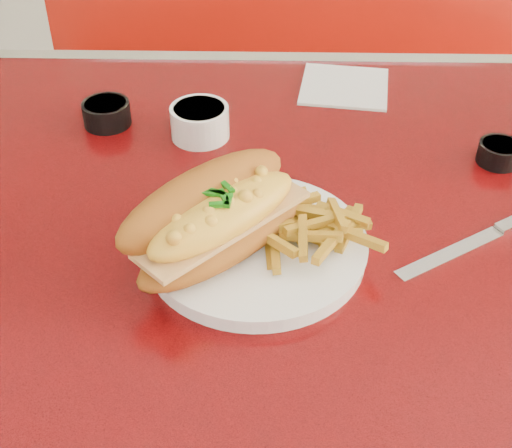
{
  "coord_description": "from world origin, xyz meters",
  "views": [
    {
      "loc": [
        -0.07,
        -0.65,
        1.28
      ],
      "look_at": [
        -0.08,
        -0.07,
        0.81
      ],
      "focal_mm": 50.0,
      "sensor_mm": 36.0,
      "label": 1
    }
  ],
  "objects_px": {
    "dinner_plate": "(256,246)",
    "sauce_cup_right": "(499,152)",
    "diner_table": "(321,311)",
    "fork": "(280,248)",
    "sauce_cup_left": "(106,112)",
    "mac_hoagie": "(216,217)",
    "gravy_ramekin": "(200,121)",
    "booth_bench_far": "(298,165)",
    "knife": "(491,234)"
  },
  "relations": [
    {
      "from": "gravy_ramekin",
      "to": "diner_table",
      "type": "bearing_deg",
      "value": -45.31
    },
    {
      "from": "diner_table",
      "to": "booth_bench_far",
      "type": "distance_m",
      "value": 0.87
    },
    {
      "from": "diner_table",
      "to": "dinner_plate",
      "type": "height_order",
      "value": "dinner_plate"
    },
    {
      "from": "mac_hoagie",
      "to": "knife",
      "type": "bearing_deg",
      "value": -36.8
    },
    {
      "from": "sauce_cup_right",
      "to": "booth_bench_far",
      "type": "bearing_deg",
      "value": 107.35
    },
    {
      "from": "sauce_cup_left",
      "to": "sauce_cup_right",
      "type": "xyz_separation_m",
      "value": [
        0.51,
        -0.08,
        -0.0
      ]
    },
    {
      "from": "dinner_plate",
      "to": "sauce_cup_right",
      "type": "bearing_deg",
      "value": 31.07
    },
    {
      "from": "mac_hoagie",
      "to": "knife",
      "type": "height_order",
      "value": "mac_hoagie"
    },
    {
      "from": "booth_bench_far",
      "to": "knife",
      "type": "xyz_separation_m",
      "value": [
        0.18,
        -0.85,
        0.49
      ]
    },
    {
      "from": "diner_table",
      "to": "gravy_ramekin",
      "type": "bearing_deg",
      "value": 134.69
    },
    {
      "from": "diner_table",
      "to": "knife",
      "type": "xyz_separation_m",
      "value": [
        0.18,
        -0.04,
        0.16
      ]
    },
    {
      "from": "fork",
      "to": "knife",
      "type": "height_order",
      "value": "fork"
    },
    {
      "from": "knife",
      "to": "gravy_ramekin",
      "type": "bearing_deg",
      "value": 116.75
    },
    {
      "from": "dinner_plate",
      "to": "fork",
      "type": "distance_m",
      "value": 0.03
    },
    {
      "from": "booth_bench_far",
      "to": "gravy_ramekin",
      "type": "height_order",
      "value": "booth_bench_far"
    },
    {
      "from": "knife",
      "to": "dinner_plate",
      "type": "bearing_deg",
      "value": 154.86
    },
    {
      "from": "diner_table",
      "to": "dinner_plate",
      "type": "bearing_deg",
      "value": -139.47
    },
    {
      "from": "fork",
      "to": "gravy_ramekin",
      "type": "distance_m",
      "value": 0.27
    },
    {
      "from": "mac_hoagie",
      "to": "sauce_cup_right",
      "type": "relative_size",
      "value": 3.29
    },
    {
      "from": "sauce_cup_left",
      "to": "diner_table",
      "type": "bearing_deg",
      "value": -33.47
    },
    {
      "from": "booth_bench_far",
      "to": "knife",
      "type": "bearing_deg",
      "value": -78.2
    },
    {
      "from": "fork",
      "to": "gravy_ramekin",
      "type": "height_order",
      "value": "gravy_ramekin"
    },
    {
      "from": "booth_bench_far",
      "to": "mac_hoagie",
      "type": "relative_size",
      "value": 5.25
    },
    {
      "from": "diner_table",
      "to": "fork",
      "type": "distance_m",
      "value": 0.2
    },
    {
      "from": "mac_hoagie",
      "to": "knife",
      "type": "distance_m",
      "value": 0.31
    },
    {
      "from": "diner_table",
      "to": "gravy_ramekin",
      "type": "xyz_separation_m",
      "value": [
        -0.16,
        0.16,
        0.18
      ]
    },
    {
      "from": "diner_table",
      "to": "fork",
      "type": "xyz_separation_m",
      "value": [
        -0.06,
        -0.08,
        0.18
      ]
    },
    {
      "from": "dinner_plate",
      "to": "knife",
      "type": "relative_size",
      "value": 1.45
    },
    {
      "from": "dinner_plate",
      "to": "fork",
      "type": "relative_size",
      "value": 2.0
    },
    {
      "from": "mac_hoagie",
      "to": "fork",
      "type": "relative_size",
      "value": 1.58
    },
    {
      "from": "dinner_plate",
      "to": "sauce_cup_left",
      "type": "relative_size",
      "value": 3.49
    },
    {
      "from": "diner_table",
      "to": "fork",
      "type": "height_order",
      "value": "fork"
    },
    {
      "from": "dinner_plate",
      "to": "sauce_cup_right",
      "type": "relative_size",
      "value": 4.16
    },
    {
      "from": "sauce_cup_right",
      "to": "sauce_cup_left",
      "type": "bearing_deg",
      "value": 170.89
    },
    {
      "from": "knife",
      "to": "mac_hoagie",
      "type": "bearing_deg",
      "value": 155.91
    },
    {
      "from": "mac_hoagie",
      "to": "gravy_ramekin",
      "type": "relative_size",
      "value": 2.32
    },
    {
      "from": "sauce_cup_left",
      "to": "fork",
      "type": "bearing_deg",
      "value": -49.52
    },
    {
      "from": "knife",
      "to": "sauce_cup_left",
      "type": "bearing_deg",
      "value": 121.25
    },
    {
      "from": "fork",
      "to": "sauce_cup_left",
      "type": "bearing_deg",
      "value": 53.49
    },
    {
      "from": "dinner_plate",
      "to": "fork",
      "type": "xyz_separation_m",
      "value": [
        0.03,
        -0.01,
        0.01
      ]
    },
    {
      "from": "fork",
      "to": "sauce_cup_left",
      "type": "relative_size",
      "value": 1.74
    },
    {
      "from": "dinner_plate",
      "to": "mac_hoagie",
      "type": "height_order",
      "value": "mac_hoagie"
    },
    {
      "from": "booth_bench_far",
      "to": "fork",
      "type": "xyz_separation_m",
      "value": [
        -0.06,
        -0.89,
        0.5
      ]
    },
    {
      "from": "booth_bench_far",
      "to": "knife",
      "type": "relative_size",
      "value": 6.04
    },
    {
      "from": "diner_table",
      "to": "sauce_cup_right",
      "type": "bearing_deg",
      "value": 26.89
    },
    {
      "from": "mac_hoagie",
      "to": "booth_bench_far",
      "type": "bearing_deg",
      "value": 36.75
    },
    {
      "from": "mac_hoagie",
      "to": "gravy_ramekin",
      "type": "bearing_deg",
      "value": 53.67
    },
    {
      "from": "diner_table",
      "to": "sauce_cup_left",
      "type": "distance_m",
      "value": 0.39
    },
    {
      "from": "mac_hoagie",
      "to": "sauce_cup_right",
      "type": "distance_m",
      "value": 0.39
    },
    {
      "from": "fork",
      "to": "sauce_cup_right",
      "type": "bearing_deg",
      "value": -42.13
    }
  ]
}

